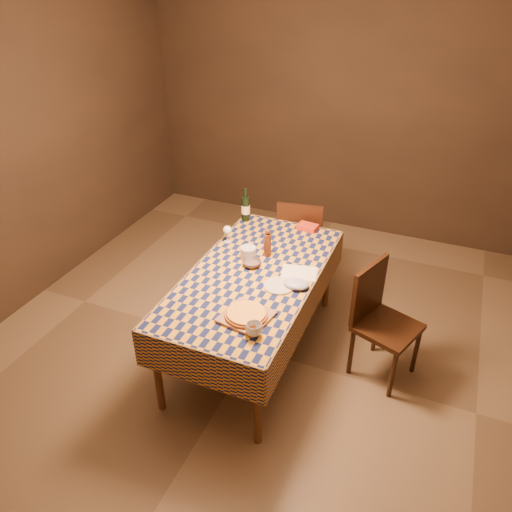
{
  "coord_description": "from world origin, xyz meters",
  "views": [
    {
      "loc": [
        1.24,
        -2.91,
        2.87
      ],
      "look_at": [
        0.0,
        0.05,
        0.9
      ],
      "focal_mm": 35.0,
      "sensor_mm": 36.0,
      "label": 1
    }
  ],
  "objects_px": {
    "bowl": "(252,263)",
    "cutting_board": "(246,317)",
    "white_plate": "(279,286)",
    "chair_far": "(300,238)",
    "chair_right": "(379,315)",
    "wine_bottle": "(246,208)",
    "dining_table": "(253,282)",
    "pizza": "(246,314)"
  },
  "relations": [
    {
      "from": "pizza",
      "to": "chair_far",
      "type": "bearing_deg",
      "value": 94.79
    },
    {
      "from": "white_plate",
      "to": "chair_right",
      "type": "bearing_deg",
      "value": 20.52
    },
    {
      "from": "bowl",
      "to": "pizza",
      "type": "bearing_deg",
      "value": -70.1
    },
    {
      "from": "pizza",
      "to": "bowl",
      "type": "relative_size",
      "value": 2.38
    },
    {
      "from": "dining_table",
      "to": "chair_right",
      "type": "bearing_deg",
      "value": 11.01
    },
    {
      "from": "chair_far",
      "to": "white_plate",
      "type": "bearing_deg",
      "value": -79.82
    },
    {
      "from": "dining_table",
      "to": "white_plate",
      "type": "distance_m",
      "value": 0.27
    },
    {
      "from": "wine_bottle",
      "to": "chair_right",
      "type": "xyz_separation_m",
      "value": [
        1.36,
        -0.61,
        -0.36
      ]
    },
    {
      "from": "cutting_board",
      "to": "white_plate",
      "type": "height_order",
      "value": "cutting_board"
    },
    {
      "from": "bowl",
      "to": "white_plate",
      "type": "relative_size",
      "value": 0.64
    },
    {
      "from": "cutting_board",
      "to": "chair_far",
      "type": "relative_size",
      "value": 0.33
    },
    {
      "from": "dining_table",
      "to": "pizza",
      "type": "xyz_separation_m",
      "value": [
        0.16,
        -0.51,
        0.11
      ]
    },
    {
      "from": "white_plate",
      "to": "cutting_board",
      "type": "bearing_deg",
      "value": -99.92
    },
    {
      "from": "wine_bottle",
      "to": "chair_far",
      "type": "bearing_deg",
      "value": 33.09
    },
    {
      "from": "bowl",
      "to": "chair_far",
      "type": "xyz_separation_m",
      "value": [
        0.09,
        0.98,
        -0.27
      ]
    },
    {
      "from": "wine_bottle",
      "to": "chair_far",
      "type": "xyz_separation_m",
      "value": [
        0.44,
        0.29,
        -0.36
      ]
    },
    {
      "from": "dining_table",
      "to": "chair_right",
      "type": "relative_size",
      "value": 1.98
    },
    {
      "from": "bowl",
      "to": "chair_far",
      "type": "distance_m",
      "value": 1.02
    },
    {
      "from": "chair_far",
      "to": "dining_table",
      "type": "bearing_deg",
      "value": -91.6
    },
    {
      "from": "cutting_board",
      "to": "bowl",
      "type": "distance_m",
      "value": 0.65
    },
    {
      "from": "chair_right",
      "to": "white_plate",
      "type": "bearing_deg",
      "value": -159.48
    },
    {
      "from": "cutting_board",
      "to": "wine_bottle",
      "type": "height_order",
      "value": "wine_bottle"
    },
    {
      "from": "dining_table",
      "to": "pizza",
      "type": "distance_m",
      "value": 0.55
    },
    {
      "from": "cutting_board",
      "to": "bowl",
      "type": "xyz_separation_m",
      "value": [
        -0.22,
        0.61,
        0.01
      ]
    },
    {
      "from": "white_plate",
      "to": "chair_far",
      "type": "xyz_separation_m",
      "value": [
        -0.21,
        1.16,
        -0.25
      ]
    },
    {
      "from": "cutting_board",
      "to": "chair_far",
      "type": "xyz_separation_m",
      "value": [
        -0.13,
        1.59,
        -0.26
      ]
    },
    {
      "from": "wine_bottle",
      "to": "chair_far",
      "type": "distance_m",
      "value": 0.64
    },
    {
      "from": "bowl",
      "to": "chair_right",
      "type": "distance_m",
      "value": 1.05
    },
    {
      "from": "chair_far",
      "to": "chair_right",
      "type": "xyz_separation_m",
      "value": [
        0.92,
        -0.89,
        0.0
      ]
    },
    {
      "from": "pizza",
      "to": "wine_bottle",
      "type": "height_order",
      "value": "wine_bottle"
    },
    {
      "from": "chair_right",
      "to": "bowl",
      "type": "bearing_deg",
      "value": -175.02
    },
    {
      "from": "chair_far",
      "to": "wine_bottle",
      "type": "bearing_deg",
      "value": -146.91
    },
    {
      "from": "dining_table",
      "to": "chair_right",
      "type": "xyz_separation_m",
      "value": [
        0.95,
        0.19,
        -0.17
      ]
    },
    {
      "from": "white_plate",
      "to": "chair_far",
      "type": "relative_size",
      "value": 0.24
    },
    {
      "from": "cutting_board",
      "to": "chair_right",
      "type": "height_order",
      "value": "chair_right"
    },
    {
      "from": "cutting_board",
      "to": "wine_bottle",
      "type": "bearing_deg",
      "value": 113.82
    },
    {
      "from": "dining_table",
      "to": "chair_far",
      "type": "bearing_deg",
      "value": 88.4
    },
    {
      "from": "white_plate",
      "to": "chair_right",
      "type": "distance_m",
      "value": 0.8
    },
    {
      "from": "bowl",
      "to": "cutting_board",
      "type": "bearing_deg",
      "value": -70.1
    },
    {
      "from": "wine_bottle",
      "to": "white_plate",
      "type": "height_order",
      "value": "wine_bottle"
    },
    {
      "from": "bowl",
      "to": "wine_bottle",
      "type": "relative_size",
      "value": 0.47
    },
    {
      "from": "cutting_board",
      "to": "white_plate",
      "type": "bearing_deg",
      "value": 80.08
    }
  ]
}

